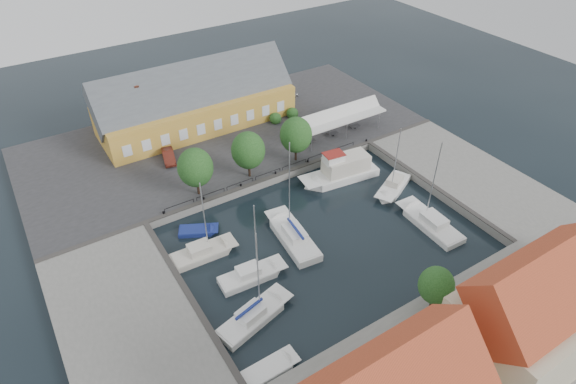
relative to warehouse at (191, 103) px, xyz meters
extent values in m
plane|color=black|center=(2.60, -28.36, -4.43)|extent=(140.00, 140.00, 0.00)
cube|color=#2D2D30|center=(2.60, -5.36, -3.93)|extent=(56.00, 26.00, 1.00)
cube|color=slate|center=(-19.40, -30.36, -3.93)|extent=(12.00, 24.00, 1.00)
cube|color=slate|center=(24.60, -30.36, -3.93)|extent=(12.00, 24.00, 1.00)
cube|color=slate|center=(2.60, -49.36, -3.93)|extent=(56.00, 14.00, 1.00)
cube|color=#383533|center=(2.60, -18.06, -3.37)|extent=(56.00, 0.60, 0.12)
cube|color=#383533|center=(-13.70, -30.36, -3.37)|extent=(0.60, 24.00, 0.12)
cube|color=#383533|center=(18.90, -30.36, -3.37)|extent=(0.60, 24.00, 0.12)
cylinder|color=black|center=(-11.40, -17.76, -3.23)|extent=(0.24, 0.24, 0.40)
cylinder|color=black|center=(-6.40, -17.76, -3.23)|extent=(0.24, 0.24, 0.40)
cylinder|color=black|center=(-1.40, -17.76, -3.23)|extent=(0.24, 0.24, 0.40)
cylinder|color=black|center=(3.60, -17.76, -3.23)|extent=(0.24, 0.24, 0.40)
cylinder|color=black|center=(8.60, -17.76, -3.23)|extent=(0.24, 0.24, 0.40)
cylinder|color=black|center=(13.60, -17.76, -3.23)|extent=(0.24, 0.24, 0.40)
cylinder|color=black|center=(18.60, -17.76, -3.23)|extent=(0.24, 0.24, 0.40)
cube|color=gold|center=(0.60, -0.36, -1.18)|extent=(28.00, 10.00, 4.50)
cube|color=#474C51|center=(0.60, -0.36, 2.32)|extent=(28.56, 7.60, 7.60)
cube|color=gold|center=(-9.40, 5.64, -1.68)|extent=(6.00, 6.00, 3.50)
cube|color=brown|center=(-7.40, -0.36, 4.17)|extent=(0.60, 0.60, 1.20)
cube|color=silver|center=(16.60, -13.86, -0.73)|extent=(14.00, 4.00, 0.25)
cylinder|color=silver|center=(10.60, -15.66, -2.08)|extent=(0.10, 0.10, 2.70)
cylinder|color=silver|center=(10.60, -12.06, -2.08)|extent=(0.10, 0.10, 2.70)
cylinder|color=silver|center=(16.60, -15.66, -2.08)|extent=(0.10, 0.10, 2.70)
cylinder|color=silver|center=(16.60, -12.06, -2.08)|extent=(0.10, 0.10, 2.70)
cylinder|color=silver|center=(22.60, -15.66, -2.08)|extent=(0.10, 0.10, 2.70)
cylinder|color=silver|center=(22.60, -12.06, -2.08)|extent=(0.10, 0.10, 2.70)
cylinder|color=black|center=(-6.40, -16.36, -2.38)|extent=(0.30, 0.30, 2.10)
ellipsoid|color=#1A4016|center=(-6.40, -16.36, 0.46)|extent=(4.20, 4.20, 4.83)
cylinder|color=black|center=(0.60, -16.36, -2.38)|extent=(0.30, 0.30, 2.10)
ellipsoid|color=#1A4016|center=(0.60, -16.36, 0.46)|extent=(4.20, 4.20, 4.83)
cylinder|color=black|center=(7.60, -16.36, -2.38)|extent=(0.30, 0.30, 2.10)
ellipsoid|color=#1A4016|center=(7.60, -16.36, 0.46)|extent=(4.20, 4.20, 4.83)
imported|color=#A0A3A7|center=(16.63, -0.12, -2.83)|extent=(3.60, 1.62, 1.20)
imported|color=#581D14|center=(-6.76, -7.44, -2.74)|extent=(2.35, 4.40, 1.38)
cube|color=white|center=(-0.64, -28.99, -4.28)|extent=(3.60, 7.75, 1.50)
cube|color=white|center=(-0.54, -28.06, -3.49)|extent=(3.65, 9.23, 0.08)
cube|color=white|center=(-0.62, -28.81, -3.03)|extent=(2.22, 3.18, 0.90)
cylinder|color=silver|center=(-0.48, -27.50, 2.09)|extent=(0.12, 0.12, 11.23)
cube|color=navy|center=(-0.64, -28.99, -2.28)|extent=(0.62, 3.75, 0.22)
cube|color=white|center=(11.64, -21.98, -4.33)|extent=(8.85, 4.17, 1.80)
cube|color=white|center=(10.58, -21.85, -3.39)|extent=(10.54, 4.24, 0.08)
cube|color=beige|center=(11.64, -21.98, -2.33)|extent=(6.15, 3.39, 2.20)
cube|color=white|center=(9.73, -21.76, -0.93)|extent=(2.54, 2.02, 1.20)
cube|color=maroon|center=(9.73, -21.76, -0.28)|extent=(2.76, 2.14, 0.10)
cube|color=white|center=(15.55, -27.09, -4.38)|extent=(6.09, 4.61, 1.30)
cube|color=white|center=(14.92, -27.40, -3.69)|extent=(7.05, 5.03, 0.08)
cube|color=beige|center=(15.43, -27.15, -3.23)|extent=(2.73, 2.43, 0.90)
cylinder|color=silver|center=(14.55, -27.59, 0.50)|extent=(0.12, 0.12, 8.45)
cube|color=white|center=(14.01, -35.36, -4.38)|extent=(3.13, 7.27, 1.30)
cube|color=white|center=(14.04, -34.46, -3.69)|extent=(3.08, 8.70, 0.08)
cube|color=white|center=(14.01, -35.18, -3.23)|extent=(2.05, 2.94, 0.90)
cylinder|color=silver|center=(14.07, -33.93, 1.27)|extent=(0.12, 0.12, 10.00)
cube|color=beige|center=(-10.47, -25.32, -4.38)|extent=(5.87, 2.74, 1.30)
cube|color=beige|center=(-9.75, -25.35, -3.69)|extent=(7.01, 2.68, 0.08)
cube|color=beige|center=(-10.33, -25.32, -3.23)|extent=(2.38, 1.79, 0.90)
cylinder|color=silver|center=(-9.32, -25.36, 0.60)|extent=(0.12, 0.12, 8.65)
cube|color=white|center=(-7.64, -30.89, -4.38)|extent=(5.86, 2.69, 1.30)
cube|color=white|center=(-6.93, -30.94, -3.69)|extent=(7.00, 2.67, 0.08)
cube|color=white|center=(-7.50, -30.90, -3.23)|extent=(2.39, 1.73, 0.90)
cylinder|color=silver|center=(-6.50, -30.97, 0.52)|extent=(0.12, 0.12, 8.50)
cube|color=white|center=(-9.96, -35.70, -4.38)|extent=(6.88, 4.00, 1.30)
cube|color=white|center=(-9.18, -35.50, -3.69)|extent=(8.11, 4.23, 0.08)
cube|color=white|center=(-9.80, -35.66, -3.23)|extent=(2.93, 2.27, 0.90)
cylinder|color=silver|center=(-8.71, -35.38, 1.03)|extent=(0.12, 0.12, 9.52)
cube|color=navy|center=(-9.96, -35.70, -2.48)|extent=(3.19, 1.01, 0.22)
cube|color=white|center=(-11.32, -40.93, -4.38)|extent=(4.16, 2.03, 0.90)
cube|color=white|center=(-10.81, -40.92, -3.89)|extent=(4.98, 1.97, 0.08)
cube|color=navy|center=(-9.24, -21.46, -4.38)|extent=(4.03, 3.26, 0.80)
cube|color=navy|center=(-8.84, -21.67, -3.94)|extent=(4.64, 3.52, 0.08)
cube|color=brown|center=(-5.20, -51.36, 6.37)|extent=(0.60, 0.60, 0.80)
cube|color=beige|center=(6.60, -51.36, 0.32)|extent=(12.00, 8.00, 7.50)
cube|color=#B84527|center=(6.60, -51.36, 5.32)|extent=(12.36, 6.50, 6.50)
cube|color=brown|center=(3.60, -51.36, 6.97)|extent=(0.70, 0.70, 1.00)
cube|color=brown|center=(9.00, -51.36, 6.87)|extent=(0.60, 0.60, 0.80)
camera|label=1|loc=(-21.97, -61.29, 32.08)|focal=30.00mm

